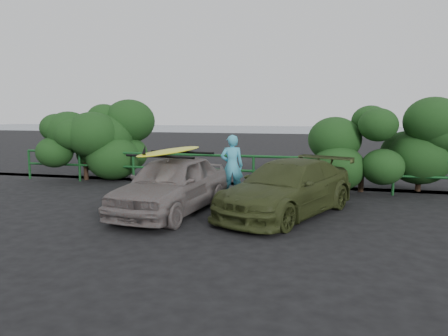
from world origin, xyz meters
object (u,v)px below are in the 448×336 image
at_px(man, 232,166).
at_px(surfboard, 171,151).
at_px(guardrail, 222,171).
at_px(sedan, 172,184).
at_px(olive_vehicle, 287,188).

height_order(man, surfboard, man).
distance_m(guardrail, sedan, 3.63).
bearing_deg(man, sedan, 53.04).
distance_m(olive_vehicle, surfboard, 2.78).
relative_size(sedan, man, 2.30).
distance_m(guardrail, surfboard, 3.74).
xyz_separation_m(olive_vehicle, surfboard, (-2.60, -0.50, 0.82)).
bearing_deg(olive_vehicle, sedan, -145.87).
height_order(olive_vehicle, man, man).
relative_size(guardrail, olive_vehicle, 3.28).
height_order(sedan, man, man).
bearing_deg(surfboard, guardrail, 92.10).
relative_size(man, surfboard, 0.60).
xyz_separation_m(guardrail, olive_vehicle, (2.38, -3.12, 0.10)).
height_order(sedan, olive_vehicle, sedan).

